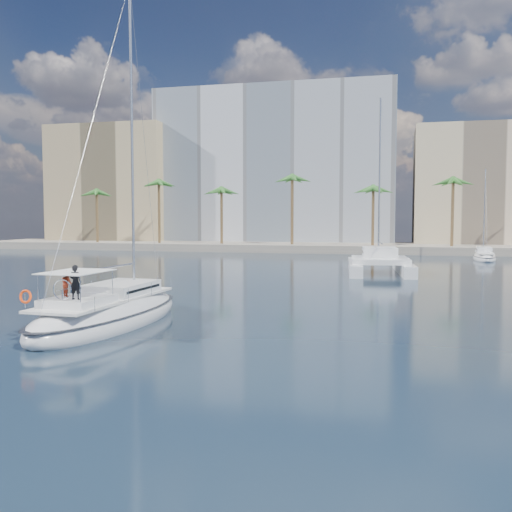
# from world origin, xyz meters

# --- Properties ---
(ground) EXTENTS (160.00, 160.00, 0.00)m
(ground) POSITION_xyz_m (0.00, 0.00, 0.00)
(ground) COLOR black
(ground) RESTS_ON ground
(quay) EXTENTS (120.00, 14.00, 1.20)m
(quay) POSITION_xyz_m (0.00, 61.00, 0.60)
(quay) COLOR gray
(quay) RESTS_ON ground
(building_modern) EXTENTS (42.00, 16.00, 28.00)m
(building_modern) POSITION_xyz_m (-12.00, 73.00, 14.00)
(building_modern) COLOR silver
(building_modern) RESTS_ON ground
(building_tan_left) EXTENTS (22.00, 14.00, 22.00)m
(building_tan_left) POSITION_xyz_m (-42.00, 69.00, 11.00)
(building_tan_left) COLOR tan
(building_tan_left) RESTS_ON ground
(building_beige) EXTENTS (20.00, 14.00, 20.00)m
(building_beige) POSITION_xyz_m (22.00, 70.00, 10.00)
(building_beige) COLOR #CCB092
(building_beige) RESTS_ON ground
(palm_left) EXTENTS (3.60, 3.60, 12.30)m
(palm_left) POSITION_xyz_m (-34.00, 57.00, 10.28)
(palm_left) COLOR brown
(palm_left) RESTS_ON ground
(palm_centre) EXTENTS (3.60, 3.60, 12.30)m
(palm_centre) POSITION_xyz_m (0.00, 57.00, 10.28)
(palm_centre) COLOR brown
(palm_centre) RESTS_ON ground
(main_sloop) EXTENTS (4.67, 12.94, 18.94)m
(main_sloop) POSITION_xyz_m (-5.36, -3.50, 0.56)
(main_sloop) COLOR silver
(main_sloop) RESTS_ON ground
(catamaran) EXTENTS (6.89, 12.29, 17.28)m
(catamaran) POSITION_xyz_m (7.45, 27.13, 1.14)
(catamaran) COLOR silver
(catamaran) RESTS_ON ground
(seagull) EXTENTS (1.19, 0.51, 0.22)m
(seagull) POSITION_xyz_m (-8.23, 5.87, 0.57)
(seagull) COLOR silver
(seagull) RESTS_ON ground
(moored_yacht_a) EXTENTS (3.37, 9.52, 11.90)m
(moored_yacht_a) POSITION_xyz_m (20.00, 47.00, 0.00)
(moored_yacht_a) COLOR silver
(moored_yacht_a) RESTS_ON ground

